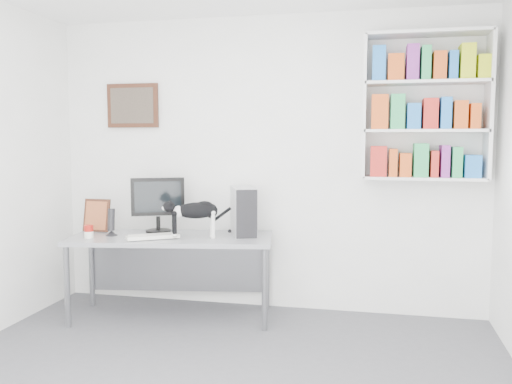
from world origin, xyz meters
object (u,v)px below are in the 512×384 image
speaker (111,221)px  cat (195,220)px  keyboard (153,237)px  bookshelf (425,107)px  leaning_print (97,215)px  pc_tower (243,211)px  monitor (158,205)px  soup_can (89,232)px  desk (172,277)px

speaker → cat: cat is taller
keyboard → bookshelf: bearing=-19.3°
bookshelf → leaning_print: (-2.89, -0.29, -0.96)m
pc_tower → leaning_print: (-1.36, -0.13, -0.06)m
monitor → pc_tower: (0.79, 0.05, -0.04)m
bookshelf → cat: bearing=-167.2°
monitor → cat: monitor is taller
keyboard → soup_can: (-0.55, -0.09, 0.04)m
monitor → leaning_print: (-0.57, -0.08, -0.10)m
bookshelf → keyboard: bearing=-167.2°
keyboard → leaning_print: leaning_print is taller
keyboard → speaker: (-0.41, 0.06, 0.11)m
desk → cat: size_ratio=3.32×
monitor → cat: bearing=-51.9°
monitor → cat: (0.43, -0.23, -0.09)m
bookshelf → desk: size_ratio=0.71×
bookshelf → speaker: bookshelf is taller
bookshelf → leaning_print: 3.06m
bookshelf → leaning_print: bearing=-174.3°
bookshelf → speaker: (-2.66, -0.45, -0.99)m
leaning_print → soup_can: size_ratio=2.77×
pc_tower → soup_can: (-1.26, -0.45, -0.16)m
cat → soup_can: bearing=164.9°
monitor → soup_can: 0.65m
speaker → desk: bearing=1.4°
keyboard → cat: 0.39m
monitor → pc_tower: monitor is taller
pc_tower → speaker: (-1.13, -0.29, -0.09)m
desk → speaker: 0.73m
bookshelf → speaker: size_ratio=4.96×
monitor → speaker: 0.44m
keyboard → cat: bearing=-19.7°
pc_tower → soup_can: pc_tower is taller
desk → pc_tower: bearing=9.2°
bookshelf → pc_tower: 1.79m
monitor → pc_tower: bearing=-20.8°
soup_can → bookshelf: bearing=12.2°
soup_can → cat: 0.92m
monitor → cat: size_ratio=0.96×
monitor → speaker: (-0.34, -0.25, -0.13)m
pc_tower → soup_can: size_ratio=3.80×
desk → keyboard: size_ratio=3.99×
leaning_print → cat: size_ratio=0.59×
desk → pc_tower: 0.86m
bookshelf → pc_tower: bookshelf is taller
leaning_print → cat: (1.00, -0.14, 0.01)m
speaker → soup_can: size_ratio=2.23×
monitor → pc_tower: size_ratio=1.20×
speaker → bookshelf: bearing=1.4°
desk → speaker: size_ratio=7.02×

